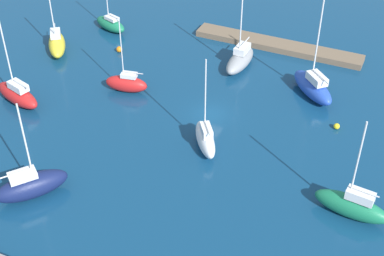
{
  "coord_description": "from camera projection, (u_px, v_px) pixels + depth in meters",
  "views": [
    {
      "loc": [
        -20.06,
        49.15,
        37.67
      ],
      "look_at": [
        0.0,
        5.22,
        1.5
      ],
      "focal_mm": 51.63,
      "sensor_mm": 36.0,
      "label": 1
    }
  ],
  "objects": [
    {
      "name": "sailboat_yellow_off_beacon",
      "position": [
        57.0,
        44.0,
        76.44
      ],
      "size": [
        5.9,
        6.86,
        9.89
      ],
      "rotation": [
        0.0,
        0.0,
        2.21
      ],
      "color": "yellow",
      "rests_on": "water"
    },
    {
      "name": "sailboat_blue_center_basin",
      "position": [
        313.0,
        86.0,
        67.45
      ],
      "size": [
        7.28,
        7.25,
        13.27
      ],
      "rotation": [
        0.0,
        0.0,
        5.5
      ],
      "color": "#2347B2",
      "rests_on": "water"
    },
    {
      "name": "sailboat_navy_far_north",
      "position": [
        31.0,
        185.0,
        53.19
      ],
      "size": [
        6.32,
        7.23,
        10.73
      ],
      "rotation": [
        0.0,
        0.0,
        4.06
      ],
      "color": "#141E4C",
      "rests_on": "water"
    },
    {
      "name": "water",
      "position": [
        210.0,
        114.0,
        65.03
      ],
      "size": [
        160.0,
        160.0,
        0.0
      ],
      "primitive_type": "plane",
      "color": "navy",
      "rests_on": "ground"
    },
    {
      "name": "sailboat_green_outer_mooring",
      "position": [
        352.0,
        205.0,
        51.09
      ],
      "size": [
        7.25,
        2.79,
        10.74
      ],
      "rotation": [
        0.0,
        0.0,
        6.18
      ],
      "color": "#19724C",
      "rests_on": "water"
    },
    {
      "name": "pier_dock",
      "position": [
        277.0,
        45.0,
        77.72
      ],
      "size": [
        23.84,
        3.07,
        0.84
      ],
      "primitive_type": "cube",
      "color": "brown",
      "rests_on": "ground"
    },
    {
      "name": "sailboat_red_far_south",
      "position": [
        18.0,
        94.0,
        66.14
      ],
      "size": [
        7.58,
        4.16,
        12.84
      ],
      "rotation": [
        0.0,
        0.0,
        6.0
      ],
      "color": "red",
      "rests_on": "water"
    },
    {
      "name": "sailboat_red_west_end",
      "position": [
        127.0,
        83.0,
        68.32
      ],
      "size": [
        5.61,
        2.83,
        9.65
      ],
      "rotation": [
        0.0,
        0.0,
        0.19
      ],
      "color": "red",
      "rests_on": "water"
    },
    {
      "name": "sailboat_white_by_breakwater",
      "position": [
        205.0,
        138.0,
        59.18
      ],
      "size": [
        4.95,
        5.96,
        10.81
      ],
      "rotation": [
        0.0,
        0.0,
        5.33
      ],
      "color": "white",
      "rests_on": "water"
    },
    {
      "name": "mooring_buoy_orange",
      "position": [
        119.0,
        49.0,
        76.8
      ],
      "size": [
        0.83,
        0.83,
        0.83
      ],
      "primitive_type": "sphere",
      "color": "orange",
      "rests_on": "water"
    },
    {
      "name": "sailboat_gray_along_channel",
      "position": [
        240.0,
        59.0,
        72.98
      ],
      "size": [
        2.73,
        7.26,
        11.94
      ],
      "rotation": [
        0.0,
        0.0,
        1.53
      ],
      "color": "gray",
      "rests_on": "water"
    },
    {
      "name": "mooring_buoy_yellow",
      "position": [
        337.0,
        126.0,
        62.52
      ],
      "size": [
        0.69,
        0.69,
        0.69
      ],
      "primitive_type": "sphere",
      "color": "yellow",
      "rests_on": "water"
    },
    {
      "name": "sailboat_green_lone_south",
      "position": [
        111.0,
        24.0,
        81.77
      ],
      "size": [
        6.19,
        3.85,
        9.07
      ],
      "rotation": [
        0.0,
        0.0,
        5.96
      ],
      "color": "#19724C",
      "rests_on": "water"
    }
  ]
}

